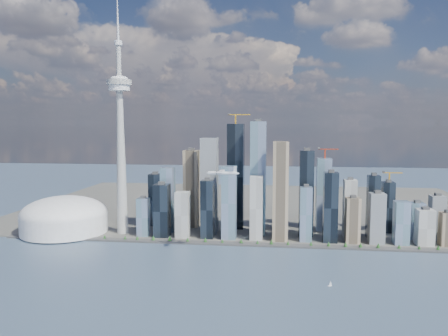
# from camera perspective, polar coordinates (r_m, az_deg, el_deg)

# --- Properties ---
(ground) EXTENTS (4000.00, 4000.00, 0.00)m
(ground) POSITION_cam_1_polar(r_m,az_deg,el_deg) (718.58, 1.58, -15.50)
(ground) COLOR #364B5F
(ground) RESTS_ON ground
(seawall) EXTENTS (1100.00, 22.00, 4.00)m
(seawall) POSITION_cam_1_polar(r_m,az_deg,el_deg) (954.40, 3.05, -9.93)
(seawall) COLOR #383838
(seawall) RESTS_ON ground
(land) EXTENTS (1400.00, 900.00, 3.00)m
(land) POSITION_cam_1_polar(r_m,az_deg,el_deg) (1392.17, 4.36, -4.92)
(land) COLOR #4C4C47
(land) RESTS_ON ground
(shoreline_trees) EXTENTS (960.53, 7.20, 8.80)m
(shoreline_trees) POSITION_cam_1_polar(r_m,az_deg,el_deg) (952.57, 3.05, -9.54)
(shoreline_trees) COLOR #3F2D1E
(shoreline_trees) RESTS_ON seawall
(skyscraper_cluster) EXTENTS (736.00, 142.00, 283.44)m
(skyscraper_cluster) POSITION_cam_1_polar(r_m,az_deg,el_deg) (1017.81, 6.78, -3.97)
(skyscraper_cluster) COLOR black
(skyscraper_cluster) RESTS_ON land
(needle_tower) EXTENTS (56.00, 56.00, 550.50)m
(needle_tower) POSITION_cam_1_polar(r_m,az_deg,el_deg) (1042.00, -13.37, 4.29)
(needle_tower) COLOR #ABABA6
(needle_tower) RESTS_ON land
(dome_stadium) EXTENTS (200.00, 200.00, 86.00)m
(dome_stadium) POSITION_cam_1_polar(r_m,az_deg,el_deg) (1112.03, -20.13, -6.03)
(dome_stadium) COLOR silver
(dome_stadium) RESTS_ON land
(airplane) EXTENTS (64.68, 57.10, 15.80)m
(airplane) POSITION_cam_1_polar(r_m,az_deg,el_deg) (837.41, -0.20, -0.62)
(airplane) COLOR white
(airplane) RESTS_ON ground
(sailboat_west) EXTENTS (7.22, 3.31, 10.00)m
(sailboat_west) POSITION_cam_1_polar(r_m,az_deg,el_deg) (748.04, 13.70, -14.53)
(sailboat_west) COLOR white
(sailboat_west) RESTS_ON ground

